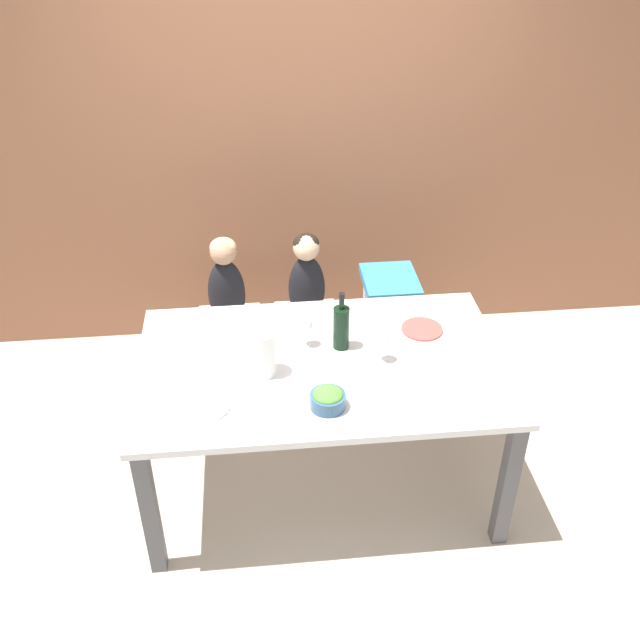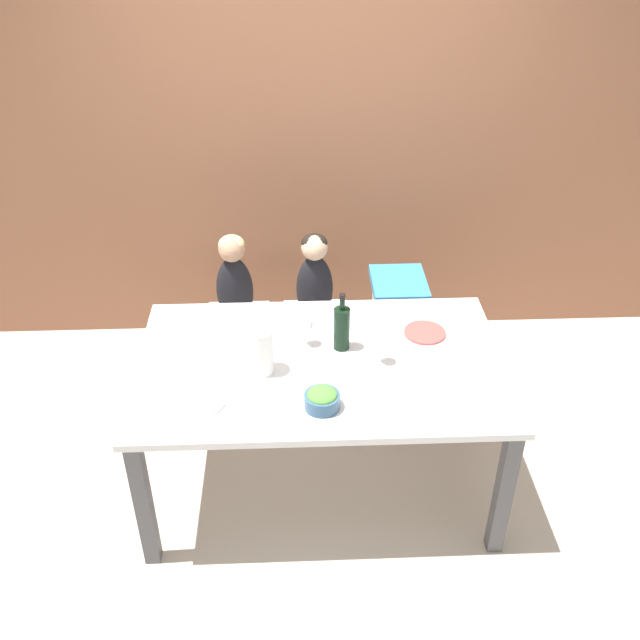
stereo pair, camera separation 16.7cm
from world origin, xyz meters
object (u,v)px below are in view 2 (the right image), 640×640
object	(u,v)px
wine_glass_near	(382,343)
chair_far_center	(315,330)
person_child_left	(234,278)
person_child_center	(315,276)
chair_right_highchair	(397,303)
dinner_plate_back_left	(235,329)
salad_bowl_large	(322,399)
dinner_plate_back_right	(425,333)
dinner_plate_front_left	(202,402)
wine_bottle	(342,327)
paper_towel_roll	(260,351)
chair_far_left	(238,332)
wine_glass_far	(306,325)

from	to	relation	value
wine_glass_near	chair_far_center	bearing A→B (deg)	108.21
person_child_left	person_child_center	xyz separation A→B (m)	(0.46, 0.00, 0.00)
chair_right_highchair	person_child_center	size ratio (longest dim) A/B	1.30
dinner_plate_back_left	salad_bowl_large	bearing A→B (deg)	-55.90
person_child_center	dinner_plate_back_left	world-z (taller)	person_child_center
person_child_center	dinner_plate_back_right	bearing A→B (deg)	-49.86
wine_glass_near	dinner_plate_front_left	size ratio (longest dim) A/B	0.77
dinner_plate_back_left	person_child_left	bearing A→B (deg)	94.07
wine_bottle	paper_towel_roll	size ratio (longest dim) A/B	1.34
dinner_plate_front_left	person_child_center	bearing A→B (deg)	64.23
wine_bottle	dinner_plate_back_left	world-z (taller)	wine_bottle
person_child_left	dinner_plate_front_left	xyz separation A→B (m)	(-0.07, -1.10, 0.02)
chair_far_left	salad_bowl_large	distance (m)	1.30
salad_bowl_large	dinner_plate_back_right	distance (m)	0.75
chair_right_highchair	wine_glass_near	distance (m)	0.92
paper_towel_roll	chair_far_center	bearing A→B (deg)	72.46
chair_far_left	chair_right_highchair	bearing A→B (deg)	0.00
chair_right_highchair	paper_towel_roll	bearing A→B (deg)	-130.68
chair_far_center	wine_bottle	bearing A→B (deg)	-82.04
chair_far_left	dinner_plate_front_left	distance (m)	1.17
person_child_center	dinner_plate_back_right	world-z (taller)	person_child_center
wine_glass_near	wine_glass_far	distance (m)	0.38
dinner_plate_back_right	dinner_plate_back_left	bearing A→B (deg)	175.60
salad_bowl_large	chair_far_left	bearing A→B (deg)	111.31
chair_far_center	dinner_plate_back_left	distance (m)	0.79
chair_far_left	chair_far_center	bearing A→B (deg)	0.00
chair_right_highchair	person_child_left	xyz separation A→B (m)	(-0.94, 0.00, 0.19)
chair_far_left	chair_far_center	distance (m)	0.46
person_child_left	dinner_plate_back_left	size ratio (longest dim) A/B	2.70
chair_far_center	wine_glass_near	xyz separation A→B (m)	(0.28, -0.84, 0.50)
chair_right_highchair	person_child_left	world-z (taller)	person_child_left
person_child_left	chair_right_highchair	bearing A→B (deg)	-0.06
dinner_plate_front_left	paper_towel_roll	bearing A→B (deg)	40.73
wine_glass_near	wine_glass_far	world-z (taller)	same
person_child_left	salad_bowl_large	bearing A→B (deg)	-68.71
chair_far_center	wine_glass_far	distance (m)	0.85
chair_right_highchair	person_child_left	distance (m)	0.96
dinner_plate_front_left	wine_glass_far	bearing A→B (deg)	41.87
chair_far_left	dinner_plate_back_left	distance (m)	0.67
chair_far_left	wine_glass_near	world-z (taller)	wine_glass_near
dinner_plate_back_left	dinner_plate_back_right	bearing A→B (deg)	-4.40
dinner_plate_front_left	dinner_plate_back_right	bearing A→B (deg)	24.68
dinner_plate_back_right	chair_far_left	bearing A→B (deg)	147.83
wine_glass_far	dinner_plate_front_left	size ratio (longest dim) A/B	0.77
paper_towel_roll	person_child_center	bearing A→B (deg)	72.48
paper_towel_roll	wine_glass_far	size ratio (longest dim) A/B	1.41
person_child_center	wine_glass_far	distance (m)	0.70
person_child_left	wine_glass_near	world-z (taller)	person_child_left
paper_towel_roll	dinner_plate_front_left	size ratio (longest dim) A/B	1.09
paper_towel_roll	wine_glass_near	distance (m)	0.56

